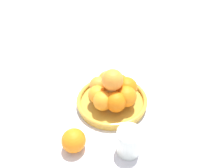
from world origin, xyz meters
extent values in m
plane|color=silver|center=(0.00, 0.00, 0.00)|extent=(4.00, 4.00, 0.00)
cylinder|color=gold|center=(0.00, 0.00, 0.01)|extent=(0.26, 0.26, 0.02)
torus|color=gold|center=(0.00, 0.00, 0.02)|extent=(0.27, 0.27, 0.02)
sphere|color=orange|center=(0.02, -0.05, 0.07)|extent=(0.07, 0.07, 0.07)
sphere|color=orange|center=(0.06, -0.02, 0.07)|extent=(0.08, 0.08, 0.08)
sphere|color=orange|center=(0.05, 0.03, 0.07)|extent=(0.07, 0.07, 0.07)
sphere|color=orange|center=(0.01, 0.05, 0.06)|extent=(0.06, 0.06, 0.06)
sphere|color=orange|center=(-0.03, 0.05, 0.07)|extent=(0.07, 0.07, 0.07)
sphere|color=orange|center=(-0.06, 0.02, 0.07)|extent=(0.07, 0.07, 0.07)
sphere|color=orange|center=(-0.05, -0.02, 0.07)|extent=(0.08, 0.08, 0.08)
sphere|color=orange|center=(-0.02, -0.05, 0.07)|extent=(0.08, 0.08, 0.08)
sphere|color=orange|center=(-0.01, 0.01, 0.13)|extent=(0.08, 0.08, 0.08)
sphere|color=orange|center=(-0.10, 0.20, 0.04)|extent=(0.08, 0.08, 0.08)
cylinder|color=silver|center=(-0.20, 0.07, 0.05)|extent=(0.07, 0.07, 0.09)
cube|color=beige|center=(0.18, -0.19, 0.00)|extent=(0.17, 0.17, 0.01)
camera|label=1|loc=(-0.50, 0.31, 0.60)|focal=35.00mm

